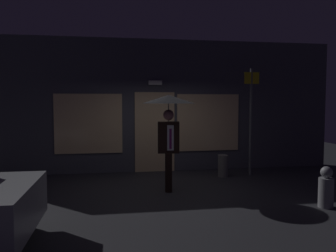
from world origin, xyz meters
The scene contains 6 objects.
ground_plane centered at (0.00, 0.00, 0.00)m, with size 18.00×18.00×0.00m, color #2D2D33.
building_facade centered at (0.00, 2.35, 1.81)m, with size 10.35×0.48×3.65m.
person_with_umbrella centered at (0.02, 0.02, 1.64)m, with size 1.14×1.14×2.08m.
street_sign_post centered at (2.41, 1.26, 1.57)m, with size 0.40×0.07×2.80m.
sidewalk_bollard centered at (1.65, 1.19, 0.28)m, with size 0.26×0.26×0.57m, color slate.
fire_hydrant centered at (2.67, -1.63, 0.35)m, with size 0.27×0.27×0.76m.
Camera 1 is at (-1.22, -7.31, 1.93)m, focal length 37.14 mm.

